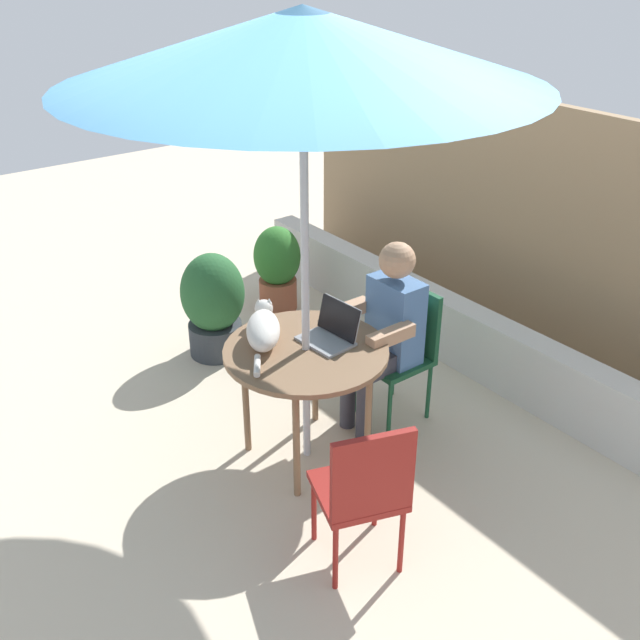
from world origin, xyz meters
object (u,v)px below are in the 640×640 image
chair_occupied (404,343)px  cat (263,328)px  patio_table (306,359)px  patio_umbrella (303,46)px  chair_empty (364,487)px  potted_plant_near_fence (213,303)px  laptop (333,330)px  person_seated (386,327)px  potted_plant_by_chair (277,266)px

chair_occupied → cat: (-0.21, -0.91, 0.32)m
patio_table → patio_umbrella: patio_umbrella is taller
patio_table → chair_empty: bearing=-19.4°
cat → potted_plant_near_fence: bearing=164.7°
patio_umbrella → laptop: (0.01, 0.18, -1.55)m
potted_plant_near_fence → laptop: bearing=0.2°
laptop → cat: 0.40m
person_seated → potted_plant_near_fence: (-1.39, -0.43, -0.27)m
cat → potted_plant_by_chair: 1.92m
cat → patio_umbrella: bearing=33.7°
person_seated → potted_plant_by_chair: person_seated is taller
potted_plant_near_fence → patio_table: bearing=-7.3°
patio_umbrella → potted_plant_by_chair: patio_umbrella is taller
patio_umbrella → person_seated: bearing=90.0°
patio_table → chair_occupied: 0.78m
patio_table → patio_umbrella: size_ratio=0.37×
person_seated → potted_plant_near_fence: bearing=-162.8°
patio_umbrella → potted_plant_near_fence: 2.40m
cat → potted_plant_near_fence: (-1.18, 0.32, -0.42)m
patio_table → chair_occupied: size_ratio=1.07×
potted_plant_by_chair → chair_empty: bearing=-26.2°
patio_umbrella → chair_empty: (0.89, -0.31, -1.84)m
chair_empty → patio_umbrella: bearing=160.6°
chair_empty → cat: bearing=171.2°
potted_plant_near_fence → potted_plant_by_chair: (-0.32, 0.79, -0.03)m
patio_umbrella → potted_plant_near_fence: patio_umbrella is taller
patio_umbrella → cat: size_ratio=4.68×
person_seated → laptop: person_seated is taller
chair_occupied → laptop: 0.65m
chair_empty → laptop: 1.05m
person_seated → laptop: bearing=-88.9°
laptop → potted_plant_near_fence: laptop is taller
potted_plant_near_fence → potted_plant_by_chair: potted_plant_near_fence is taller
potted_plant_near_fence → person_seated: bearing=17.2°
person_seated → chair_occupied: bearing=90.0°
potted_plant_near_fence → chair_empty: bearing=-12.2°
person_seated → laptop: (0.01, -0.43, 0.12)m
patio_umbrella → chair_empty: patio_umbrella is taller
potted_plant_near_fence → cat: bearing=-15.3°
potted_plant_by_chair → cat: bearing=-36.4°
chair_empty → potted_plant_near_fence: (-2.28, 0.49, -0.10)m
chair_occupied → potted_plant_by_chair: chair_occupied is taller
laptop → chair_empty: bearing=-29.5°
patio_umbrella → cat: (-0.21, -0.14, -1.53)m
chair_empty → laptop: laptop is taller
potted_plant_by_chair → person_seated: bearing=-11.7°
chair_empty → potted_plant_near_fence: 2.33m
potted_plant_near_fence → potted_plant_by_chair: size_ratio=1.10×
chair_empty → person_seated: 1.29m
patio_table → patio_umbrella: (0.00, 0.00, 1.68)m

